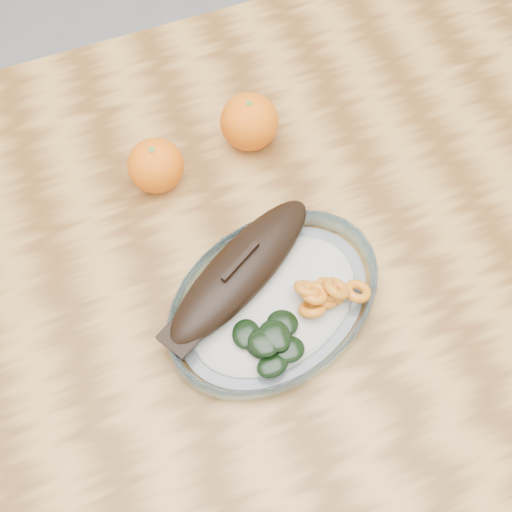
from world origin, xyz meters
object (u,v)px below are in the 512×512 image
plated_meal (273,299)px  orange_left (156,166)px  dining_table (237,289)px  orange_right (249,122)px

plated_meal → orange_left: 0.23m
dining_table → plated_meal: bearing=-75.0°
dining_table → plated_meal: (0.02, -0.07, 0.12)m
plated_meal → orange_right: plated_meal is taller
plated_meal → orange_left: size_ratio=8.69×
dining_table → plated_meal: size_ratio=1.95×
dining_table → orange_right: 0.22m
dining_table → orange_right: (0.08, 0.16, 0.14)m
orange_right → orange_left: bearing=-171.2°
orange_left → orange_right: size_ratio=0.93×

